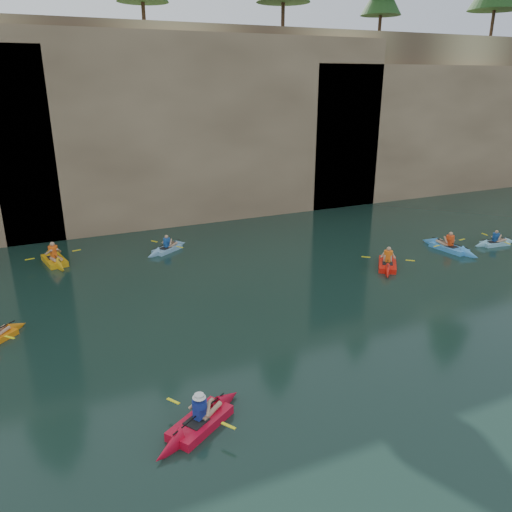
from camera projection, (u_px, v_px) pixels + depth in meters
name	position (u px, v px, depth m)	size (l,w,h in m)	color
ground	(442.00, 445.00, 12.29)	(160.00, 160.00, 0.00)	black
cliff	(148.00, 116.00, 36.01)	(70.00, 16.00, 12.00)	tan
cliff_slab_center	(208.00, 128.00, 30.54)	(24.00, 2.40, 11.40)	#A08361
cliff_slab_east	(453.00, 128.00, 38.60)	(26.00, 2.40, 9.84)	#A08361
sea_cave_center	(117.00, 205.00, 29.02)	(3.50, 1.00, 3.20)	black
sea_cave_east	(323.00, 175.00, 34.26)	(5.00, 1.00, 4.50)	black
main_kayaker	(200.00, 422.00, 12.87)	(3.18, 2.39, 1.22)	red
kayaker_ltblue_near	(495.00, 243.00, 27.02)	(2.71, 2.09, 1.04)	#82C3DA
kayaker_red_far	(387.00, 264.00, 23.87)	(2.71, 3.17, 1.26)	red
kayaker_yellow	(54.00, 260.00, 24.37)	(2.59, 3.37, 1.35)	gold
kayaker_ltblue_mid	(167.00, 249.00, 26.07)	(2.79, 2.13, 1.10)	#7BACCE
kayaker_blue_east	(449.00, 247.00, 26.20)	(2.44, 3.57, 1.25)	#469FEE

